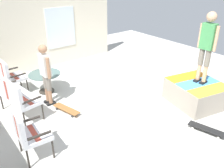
{
  "coord_description": "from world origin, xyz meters",
  "views": [
    {
      "loc": [
        -4.15,
        3.47,
        3.3
      ],
      "look_at": [
        0.0,
        0.18,
        0.7
      ],
      "focal_mm": 38.3,
      "sensor_mm": 36.0,
      "label": 1
    }
  ],
  "objects": [
    {
      "name": "skateboard_spare",
      "position": [
        -2.08,
        -0.83,
        0.08
      ],
      "size": [
        0.82,
        0.39,
        0.1
      ],
      "color": "black",
      "rests_on": "ground_plane"
    },
    {
      "name": "person_skater",
      "position": [
        -1.19,
        -1.8,
        1.66
      ],
      "size": [
        0.48,
        0.26,
        1.78
      ],
      "color": "black",
      "rests_on": "skate_ramp"
    },
    {
      "name": "ground_plane",
      "position": [
        0.0,
        0.0,
        -0.05
      ],
      "size": [
        12.0,
        12.0,
        0.1
      ],
      "primitive_type": "cube",
      "color": "beige"
    },
    {
      "name": "patio_chair_by_wall",
      "position": [
        -0.42,
        2.49,
        0.61
      ],
      "size": [
        0.66,
        0.59,
        1.02
      ],
      "color": "#2D2823",
      "rests_on": "ground_plane"
    },
    {
      "name": "patio_chair_near_house",
      "position": [
        2.4,
        1.93,
        0.61
      ],
      "size": [
        0.64,
        0.57,
        1.02
      ],
      "color": "#2D2823",
      "rests_on": "ground_plane"
    },
    {
      "name": "house_facade",
      "position": [
        3.8,
        0.49,
        1.3
      ],
      "size": [
        0.23,
        6.0,
        2.6
      ],
      "color": "beige",
      "rests_on": "ground_plane"
    },
    {
      "name": "skate_ramp",
      "position": [
        -1.17,
        -1.77,
        0.31
      ],
      "size": [
        1.7,
        2.23,
        0.61
      ],
      "color": "gray",
      "rests_on": "ground_plane"
    },
    {
      "name": "patio_table",
      "position": [
        1.93,
        1.11,
        0.4
      ],
      "size": [
        0.9,
        0.9,
        0.57
      ],
      "color": "#2D2823",
      "rests_on": "ground_plane"
    },
    {
      "name": "skateboard_by_bench",
      "position": [
        0.57,
        1.19,
        0.08
      ],
      "size": [
        0.82,
        0.39,
        0.1
      ],
      "color": "brown",
      "rests_on": "ground_plane"
    },
    {
      "name": "patio_bench",
      "position": [
        1.15,
        2.21,
        0.62
      ],
      "size": [
        1.31,
        0.72,
        1.02
      ],
      "color": "#2D2823",
      "rests_on": "ground_plane"
    },
    {
      "name": "person_watching",
      "position": [
        1.25,
        1.34,
        0.94
      ],
      "size": [
        0.48,
        0.25,
        1.63
      ],
      "color": "black",
      "rests_on": "ground_plane"
    }
  ]
}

